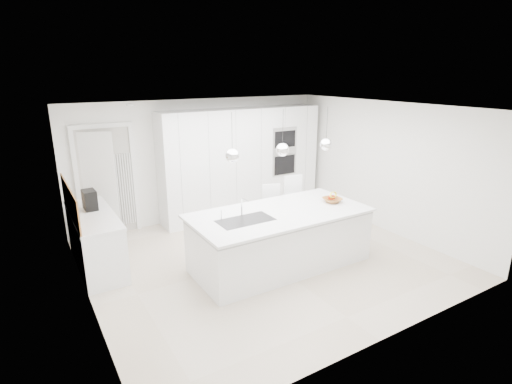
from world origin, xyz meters
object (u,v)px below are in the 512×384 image
espresso_machine (90,200)px  bar_stool_left (275,215)px  bar_stool_right (297,207)px  island_base (281,240)px  fruit_bowl (332,200)px

espresso_machine → bar_stool_left: 3.14m
bar_stool_right → bar_stool_left: bearing=-169.2°
island_base → bar_stool_left: 0.93m
fruit_bowl → espresso_machine: 3.97m
bar_stool_right → island_base: bearing=-129.3°
fruit_bowl → bar_stool_left: bar_stool_left is taller
espresso_machine → island_base: bearing=-36.5°
island_base → espresso_machine: espresso_machine is taller
fruit_bowl → bar_stool_right: bar_stool_right is taller
fruit_bowl → espresso_machine: (-3.57, 1.74, 0.12)m
fruit_bowl → espresso_machine: espresso_machine is taller
fruit_bowl → bar_stool_right: bearing=96.2°
island_base → espresso_machine: (-2.53, 1.73, 0.63)m
bar_stool_left → bar_stool_right: bearing=16.9°
bar_stool_left → bar_stool_right: (0.51, 0.01, 0.05)m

